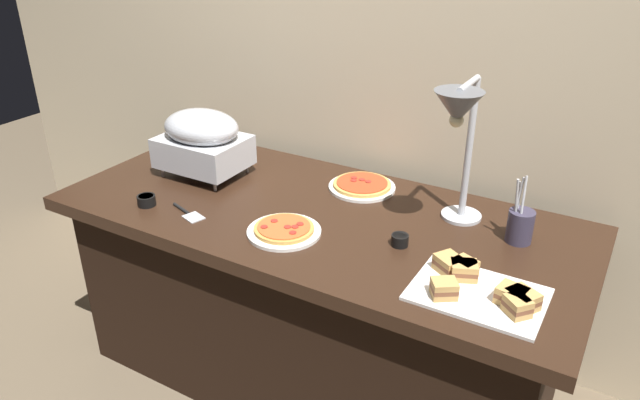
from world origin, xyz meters
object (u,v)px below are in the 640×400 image
(pizza_plate_center, at_px, (362,186))
(serving_spatula, at_px, (188,213))
(sandwich_platter, at_px, (480,288))
(pizza_plate_front, at_px, (284,230))
(chafing_dish, at_px, (202,139))
(sauce_cup_far, at_px, (400,240))
(utensil_holder, at_px, (520,225))
(sauce_cup_near, at_px, (146,200))
(heat_lamp, at_px, (459,122))

(pizza_plate_center, bearing_deg, serving_spatula, -131.41)
(sandwich_platter, bearing_deg, pizza_plate_front, 178.67)
(chafing_dish, xyz_separation_m, sauce_cup_far, (0.91, -0.13, -0.13))
(sauce_cup_far, bearing_deg, utensil_holder, 34.14)
(sauce_cup_near, distance_m, utensil_holder, 1.31)
(pizza_plate_front, distance_m, utensil_holder, 0.77)
(chafing_dish, distance_m, utensil_holder, 1.24)
(utensil_holder, bearing_deg, heat_lamp, -161.12)
(heat_lamp, distance_m, pizza_plate_front, 0.67)
(serving_spatula, bearing_deg, heat_lamp, 20.92)
(chafing_dish, distance_m, sandwich_platter, 1.25)
(chafing_dish, xyz_separation_m, utensil_holder, (1.23, 0.09, -0.09))
(sandwich_platter, distance_m, sauce_cup_far, 0.33)
(pizza_plate_center, bearing_deg, sauce_cup_far, -47.27)
(chafing_dish, relative_size, sauce_cup_near, 5.05)
(sauce_cup_near, height_order, sauce_cup_far, same)
(sandwich_platter, bearing_deg, pizza_plate_center, 142.52)
(chafing_dish, height_order, utensil_holder, chafing_dish)
(heat_lamp, height_order, utensil_holder, heat_lamp)
(chafing_dish, xyz_separation_m, heat_lamp, (1.02, 0.02, 0.24))
(sauce_cup_near, bearing_deg, chafing_dish, 89.65)
(heat_lamp, relative_size, pizza_plate_center, 1.97)
(pizza_plate_front, distance_m, sauce_cup_near, 0.55)
(pizza_plate_front, bearing_deg, sauce_cup_far, 18.61)
(utensil_holder, distance_m, serving_spatula, 1.14)
(sauce_cup_far, bearing_deg, pizza_plate_front, -161.39)
(pizza_plate_center, relative_size, utensil_holder, 1.12)
(pizza_plate_front, xyz_separation_m, utensil_holder, (0.69, 0.34, 0.05))
(utensil_holder, bearing_deg, serving_spatula, -159.49)
(chafing_dish, height_order, sauce_cup_far, chafing_dish)
(chafing_dish, height_order, sauce_cup_near, chafing_dish)
(pizza_plate_front, height_order, sauce_cup_near, sauce_cup_near)
(sauce_cup_far, bearing_deg, heat_lamp, 53.12)
(heat_lamp, relative_size, utensil_holder, 2.20)
(pizza_plate_center, height_order, sauce_cup_near, sauce_cup_near)
(chafing_dish, bearing_deg, utensil_holder, 4.34)
(chafing_dish, bearing_deg, heat_lamp, 1.16)
(pizza_plate_front, bearing_deg, utensil_holder, 26.42)
(heat_lamp, xyz_separation_m, sauce_cup_far, (-0.11, -0.15, -0.37))
(pizza_plate_front, bearing_deg, serving_spatula, -171.54)
(sauce_cup_far, xyz_separation_m, serving_spatula, (-0.74, -0.18, -0.02))
(sauce_cup_near, distance_m, sauce_cup_far, 0.94)
(pizza_plate_center, distance_m, sandwich_platter, 0.76)
(pizza_plate_center, xyz_separation_m, utensil_holder, (0.62, -0.10, 0.05))
(heat_lamp, distance_m, utensil_holder, 0.40)
(sauce_cup_near, bearing_deg, sandwich_platter, 2.96)
(pizza_plate_center, relative_size, sauce_cup_far, 4.60)
(chafing_dish, distance_m, serving_spatula, 0.38)
(heat_lamp, bearing_deg, utensil_holder, 18.88)
(pizza_plate_center, height_order, serving_spatula, pizza_plate_center)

